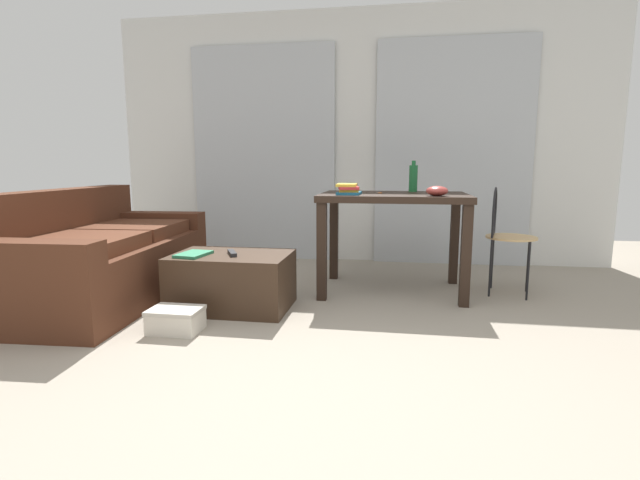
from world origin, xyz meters
The scene contains 14 objects.
ground_plane centered at (0.00, 1.16, 0.00)m, with size 7.50×7.50×0.00m, color gray.
wall_back centered at (0.00, 3.12, 1.28)m, with size 5.09×0.10×2.56m, color silver.
curtains centered at (0.00, 3.04, 1.11)m, with size 3.48×0.03×2.23m.
couch centered at (-1.76, 1.28, 0.31)m, with size 1.02×1.89×0.82m.
coffee_table centered at (-0.70, 1.23, 0.19)m, with size 0.81×0.55×0.39m.
craft_table centered at (0.41, 1.86, 0.66)m, with size 1.13×0.78×0.78m.
wire_chair centered at (1.26, 1.93, 0.52)m, with size 0.38×0.41×0.84m.
bottle_near centered at (0.57, 2.14, 0.90)m, with size 0.07×0.07×0.26m.
bowl centered at (0.72, 1.62, 0.82)m, with size 0.16×0.16×0.07m, color #9E3833.
book_stack centered at (0.07, 1.70, 0.82)m, with size 0.19×0.30×0.08m.
scissors centered at (0.30, 1.91, 0.79)m, with size 0.05×0.12×0.00m.
tv_remote_primary centered at (-0.68, 1.19, 0.40)m, with size 0.04×0.19×0.03m, color #232326.
magazine centered at (-0.93, 1.12, 0.40)m, with size 0.17×0.25×0.02m, color #2D7F56.
shoebox centered at (-0.87, 0.71, 0.07)m, with size 0.31×0.22×0.15m.
Camera 1 is at (0.43, -1.83, 1.00)m, focal length 26.17 mm.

